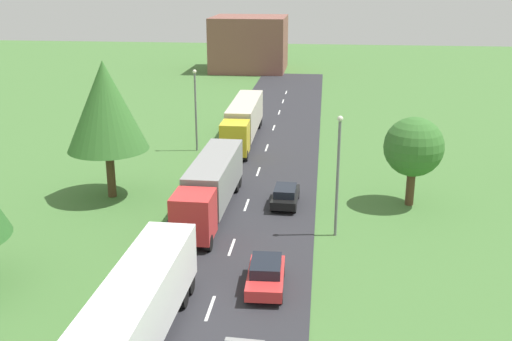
{
  "coord_description": "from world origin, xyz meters",
  "views": [
    {
      "loc": [
        5.29,
        -6.75,
        16.04
      ],
      "look_at": [
        0.5,
        35.48,
        2.16
      ],
      "focal_mm": 42.45,
      "sensor_mm": 36.0,
      "label": 1
    }
  ],
  "objects_px": {
    "lamppost_third": "(196,106)",
    "tree_elm": "(106,106)",
    "car_third": "(266,275)",
    "truck_second": "(211,184)",
    "distant_building": "(250,43)",
    "car_fourth": "(285,195)",
    "tree_ash": "(414,147)",
    "lamppost_second": "(338,170)",
    "truck_lead": "(129,322)",
    "truck_third": "(244,119)"
  },
  "relations": [
    {
      "from": "truck_third",
      "to": "car_third",
      "type": "distance_m",
      "value": 30.16
    },
    {
      "from": "car_fourth",
      "to": "lamppost_third",
      "type": "height_order",
      "value": "lamppost_third"
    },
    {
      "from": "truck_second",
      "to": "car_third",
      "type": "relative_size",
      "value": 3.09
    },
    {
      "from": "car_third",
      "to": "lamppost_third",
      "type": "bearing_deg",
      "value": 109.5
    },
    {
      "from": "truck_second",
      "to": "car_third",
      "type": "xyz_separation_m",
      "value": [
        4.83,
        -10.25,
        -1.29
      ]
    },
    {
      "from": "truck_lead",
      "to": "lamppost_second",
      "type": "xyz_separation_m",
      "value": [
        8.84,
        14.67,
        2.29
      ]
    },
    {
      "from": "truck_third",
      "to": "lamppost_second",
      "type": "relative_size",
      "value": 1.91
    },
    {
      "from": "truck_second",
      "to": "tree_elm",
      "type": "xyz_separation_m",
      "value": [
        -8.07,
        2.5,
        4.79
      ]
    },
    {
      "from": "truck_second",
      "to": "distant_building",
      "type": "height_order",
      "value": "distant_building"
    },
    {
      "from": "truck_second",
      "to": "car_fourth",
      "type": "xyz_separation_m",
      "value": [
        5.05,
        1.99,
        -1.33
      ]
    },
    {
      "from": "car_fourth",
      "to": "lamppost_third",
      "type": "xyz_separation_m",
      "value": [
        -9.32,
        13.45,
        3.5
      ]
    },
    {
      "from": "truck_third",
      "to": "lamppost_third",
      "type": "bearing_deg",
      "value": -134.66
    },
    {
      "from": "lamppost_third",
      "to": "tree_elm",
      "type": "xyz_separation_m",
      "value": [
        -3.8,
        -12.93,
        2.61
      ]
    },
    {
      "from": "truck_second",
      "to": "distant_building",
      "type": "relative_size",
      "value": 1.02
    },
    {
      "from": "truck_third",
      "to": "truck_lead",
      "type": "bearing_deg",
      "value": -89.9
    },
    {
      "from": "truck_lead",
      "to": "car_fourth",
      "type": "height_order",
      "value": "truck_lead"
    },
    {
      "from": "lamppost_third",
      "to": "car_third",
      "type": "bearing_deg",
      "value": -70.5
    },
    {
      "from": "car_fourth",
      "to": "tree_ash",
      "type": "bearing_deg",
      "value": 8.3
    },
    {
      "from": "lamppost_third",
      "to": "tree_elm",
      "type": "distance_m",
      "value": 13.73
    },
    {
      "from": "car_third",
      "to": "lamppost_second",
      "type": "height_order",
      "value": "lamppost_second"
    },
    {
      "from": "lamppost_second",
      "to": "distant_building",
      "type": "bearing_deg",
      "value": 101.54
    },
    {
      "from": "car_fourth",
      "to": "tree_ash",
      "type": "distance_m",
      "value": 9.71
    },
    {
      "from": "truck_third",
      "to": "distant_building",
      "type": "relative_size",
      "value": 1.17
    },
    {
      "from": "truck_second",
      "to": "lamppost_third",
      "type": "xyz_separation_m",
      "value": [
        -4.27,
        15.44,
        2.17
      ]
    },
    {
      "from": "truck_second",
      "to": "truck_lead",
      "type": "bearing_deg",
      "value": -90.81
    },
    {
      "from": "truck_second",
      "to": "tree_elm",
      "type": "relative_size",
      "value": 1.28
    },
    {
      "from": "lamppost_second",
      "to": "truck_second",
      "type": "bearing_deg",
      "value": 161.86
    },
    {
      "from": "lamppost_third",
      "to": "truck_third",
      "type": "bearing_deg",
      "value": 45.34
    },
    {
      "from": "car_fourth",
      "to": "lamppost_second",
      "type": "bearing_deg",
      "value": -53.64
    },
    {
      "from": "truck_lead",
      "to": "truck_third",
      "type": "xyz_separation_m",
      "value": [
        -0.07,
        36.92,
        0.08
      ]
    },
    {
      "from": "lamppost_second",
      "to": "tree_elm",
      "type": "xyz_separation_m",
      "value": [
        -16.66,
        5.32,
        2.52
      ]
    },
    {
      "from": "tree_elm",
      "to": "lamppost_third",
      "type": "bearing_deg",
      "value": 73.61
    },
    {
      "from": "lamppost_second",
      "to": "car_fourth",
      "type": "bearing_deg",
      "value": 126.36
    },
    {
      "from": "truck_lead",
      "to": "lamppost_second",
      "type": "relative_size",
      "value": 1.87
    },
    {
      "from": "lamppost_second",
      "to": "truck_third",
      "type": "bearing_deg",
      "value": 111.81
    },
    {
      "from": "truck_lead",
      "to": "car_fourth",
      "type": "distance_m",
      "value": 20.22
    },
    {
      "from": "lamppost_second",
      "to": "distant_building",
      "type": "xyz_separation_m",
      "value": [
        -14.07,
        68.92,
        0.14
      ]
    },
    {
      "from": "truck_second",
      "to": "lamppost_second",
      "type": "xyz_separation_m",
      "value": [
        8.59,
        -2.81,
        2.26
      ]
    },
    {
      "from": "truck_lead",
      "to": "car_fourth",
      "type": "bearing_deg",
      "value": 74.78
    },
    {
      "from": "truck_third",
      "to": "truck_second",
      "type": "bearing_deg",
      "value": -89.08
    },
    {
      "from": "lamppost_third",
      "to": "tree_ash",
      "type": "xyz_separation_m",
      "value": [
        18.27,
        -12.14,
        0.01
      ]
    },
    {
      "from": "lamppost_second",
      "to": "distant_building",
      "type": "distance_m",
      "value": 70.34
    },
    {
      "from": "truck_second",
      "to": "tree_elm",
      "type": "bearing_deg",
      "value": 162.77
    },
    {
      "from": "lamppost_third",
      "to": "distant_building",
      "type": "distance_m",
      "value": 50.68
    },
    {
      "from": "car_fourth",
      "to": "tree_ash",
      "type": "xyz_separation_m",
      "value": [
        8.95,
        1.31,
        3.51
      ]
    },
    {
      "from": "truck_second",
      "to": "truck_third",
      "type": "height_order",
      "value": "truck_third"
    },
    {
      "from": "lamppost_second",
      "to": "lamppost_third",
      "type": "relative_size",
      "value": 1.02
    },
    {
      "from": "truck_second",
      "to": "car_fourth",
      "type": "bearing_deg",
      "value": 21.5
    },
    {
      "from": "car_third",
      "to": "distant_building",
      "type": "bearing_deg",
      "value": 97.69
    },
    {
      "from": "truck_lead",
      "to": "distant_building",
      "type": "xyz_separation_m",
      "value": [
        -5.24,
        83.59,
        2.43
      ]
    }
  ]
}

